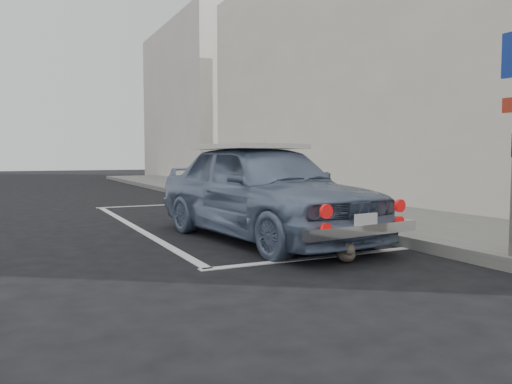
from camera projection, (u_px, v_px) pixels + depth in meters
ground at (263, 254)px, 6.07m from camera, size 80.00×80.00×0.00m
sidewalk at (368, 216)px, 9.26m from camera, size 2.80×40.00×0.15m
shop_building at (420, 62)px, 12.19m from camera, size 3.50×18.00×7.00m
building_far at (199, 103)px, 26.48m from camera, size 3.50×10.00×8.00m
pline_rear at (320, 257)px, 5.84m from camera, size 3.00×0.12×0.01m
pline_front at (160, 205)px, 12.11m from camera, size 3.00×0.12×0.01m
pline_side at (134, 227)px, 8.36m from camera, size 0.12×7.00×0.01m
retro_coupe at (263, 190)px, 7.13m from camera, size 2.09×4.29×1.41m
cat at (346, 252)px, 5.58m from camera, size 0.31×0.44×0.25m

